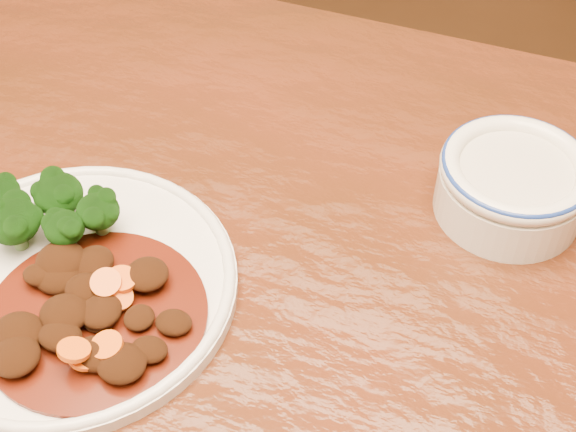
# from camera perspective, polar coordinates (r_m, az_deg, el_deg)

# --- Properties ---
(dining_table) EXTENTS (1.60, 1.07, 0.75)m
(dining_table) POSITION_cam_1_polar(r_m,az_deg,el_deg) (0.68, -6.12, -12.05)
(dining_table) COLOR #501E0E
(dining_table) RESTS_ON ground
(dinner_plate) EXTENTS (0.26, 0.26, 0.02)m
(dinner_plate) POSITION_cam_1_polar(r_m,az_deg,el_deg) (0.65, -15.27, -4.74)
(dinner_plate) COLOR silver
(dinner_plate) RESTS_ON dining_table
(broccoli_florets) EXTENTS (0.12, 0.08, 0.05)m
(broccoli_florets) POSITION_cam_1_polar(r_m,az_deg,el_deg) (0.66, -16.94, 0.39)
(broccoli_florets) COLOR #5E8645
(broccoli_florets) RESTS_ON dinner_plate
(mince_stew) EXTENTS (0.17, 0.17, 0.03)m
(mince_stew) POSITION_cam_1_polar(r_m,az_deg,el_deg) (0.61, -14.27, -6.82)
(mince_stew) COLOR #461307
(mince_stew) RESTS_ON dinner_plate
(dip_bowl) EXTENTS (0.13, 0.13, 0.06)m
(dip_bowl) POSITION_cam_1_polar(r_m,az_deg,el_deg) (0.69, 15.68, 2.29)
(dip_bowl) COLOR silver
(dip_bowl) RESTS_ON dining_table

